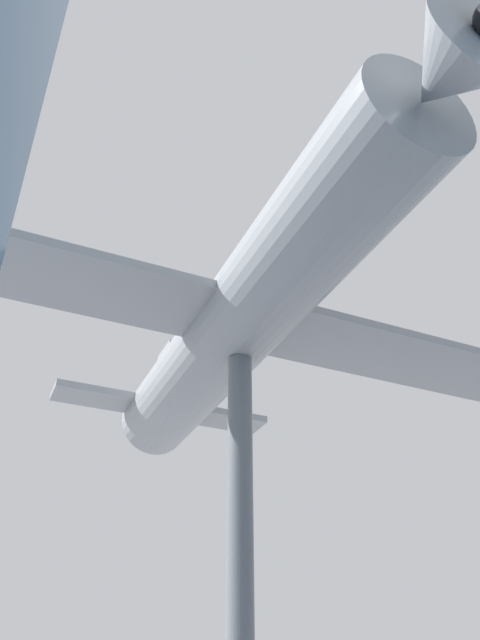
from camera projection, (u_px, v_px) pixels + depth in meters
name	position (u px, v px, depth m)	size (l,w,h in m)	color
support_pylon_central	(240.00, 568.00, 10.23)	(0.46, 0.46, 7.78)	slate
suspended_airplane	(244.00, 314.00, 12.62)	(18.20, 13.43, 2.92)	#93999E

